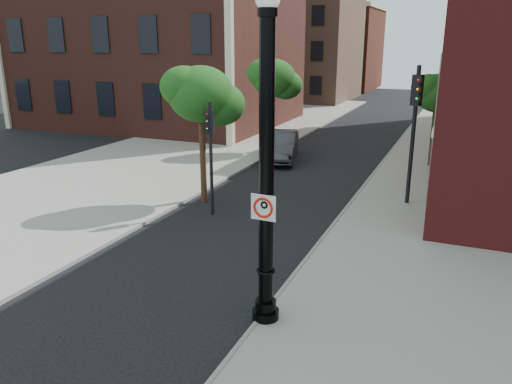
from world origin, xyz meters
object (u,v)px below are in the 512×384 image
at_px(parked_car, 281,146).
at_px(traffic_signal_left, 210,140).
at_px(traffic_signal_right, 415,113).
at_px(no_parking_sign, 263,207).
at_px(lamppost, 266,183).

bearing_deg(parked_car, traffic_signal_left, -99.91).
relative_size(parked_car, traffic_signal_right, 0.88).
bearing_deg(traffic_signal_left, traffic_signal_right, 14.79).
xyz_separation_m(no_parking_sign, traffic_signal_right, (1.89, 10.10, 0.76)).
xyz_separation_m(traffic_signal_left, traffic_signal_right, (6.46, 3.85, 0.80)).
distance_m(lamppost, no_parking_sign, 0.50).
xyz_separation_m(parked_car, traffic_signal_right, (7.23, -5.41, 2.80)).
bearing_deg(parked_car, no_parking_sign, -85.64).
bearing_deg(lamppost, traffic_signal_right, 79.15).
distance_m(lamppost, parked_car, 16.42).
relative_size(lamppost, traffic_signal_right, 1.34).
distance_m(parked_car, traffic_signal_left, 9.51).
relative_size(parked_car, traffic_signal_left, 1.14).
xyz_separation_m(lamppost, no_parking_sign, (0.01, -0.18, -0.47)).
relative_size(lamppost, no_parking_sign, 12.70).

